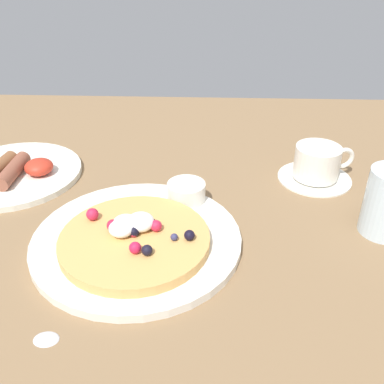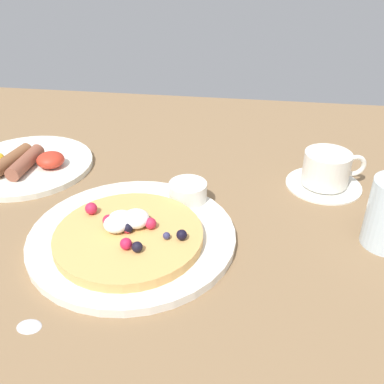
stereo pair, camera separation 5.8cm
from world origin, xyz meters
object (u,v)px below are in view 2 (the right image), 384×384
(pancake_plate, at_px, (133,236))
(syrup_ramekin, at_px, (188,191))
(coffee_cup, at_px, (327,168))
(breakfast_plate, at_px, (26,165))
(coffee_saucer, at_px, (323,184))

(pancake_plate, relative_size, syrup_ramekin, 4.87)
(pancake_plate, relative_size, coffee_cup, 2.73)
(breakfast_plate, height_order, coffee_cup, coffee_cup)
(pancake_plate, relative_size, breakfast_plate, 1.21)
(pancake_plate, distance_m, coffee_cup, 0.35)
(breakfast_plate, distance_m, coffee_cup, 0.54)
(syrup_ramekin, bearing_deg, breakfast_plate, 165.04)
(syrup_ramekin, xyz_separation_m, breakfast_plate, (-0.31, 0.08, -0.02))
(pancake_plate, xyz_separation_m, syrup_ramekin, (0.06, 0.10, 0.02))
(pancake_plate, bearing_deg, coffee_saucer, 34.26)
(pancake_plate, xyz_separation_m, coffee_cup, (0.29, 0.19, 0.03))
(breakfast_plate, bearing_deg, coffee_saucer, 1.22)
(pancake_plate, height_order, breakfast_plate, pancake_plate)
(coffee_saucer, bearing_deg, pancake_plate, -145.74)
(coffee_cup, bearing_deg, coffee_saucer, -167.13)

